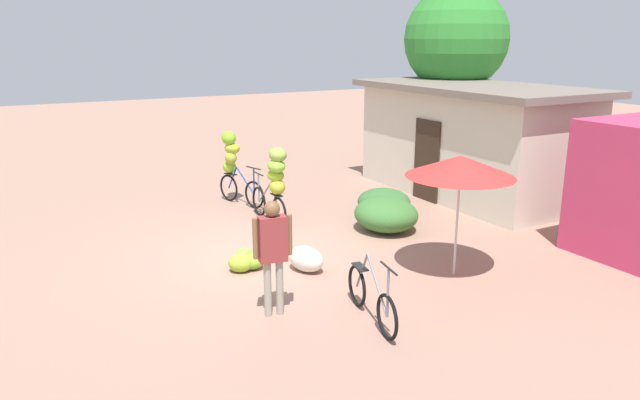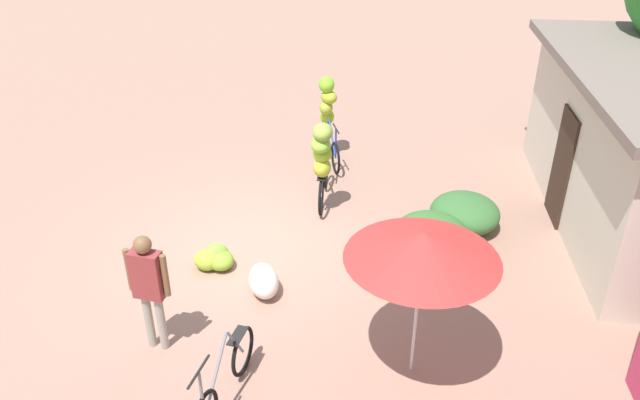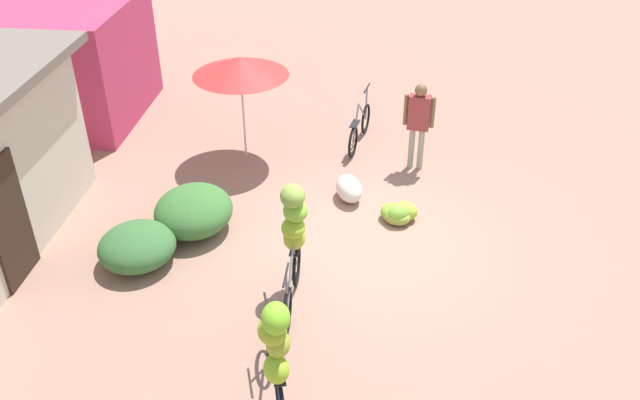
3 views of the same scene
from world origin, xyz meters
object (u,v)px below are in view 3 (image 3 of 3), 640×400
(market_umbrella, at_px, (240,66))
(banana_pile_on_ground, at_px, (398,213))
(bicycle_center_loaded, at_px, (360,128))
(bicycle_near_pile, at_px, (293,233))
(bicycle_leftmost, at_px, (275,348))
(shop_pink, at_px, (70,61))
(person_vendor, at_px, (419,118))
(produce_sack, at_px, (349,189))

(market_umbrella, relative_size, banana_pile_on_ground, 2.60)
(bicycle_center_loaded, height_order, banana_pile_on_ground, bicycle_center_loaded)
(market_umbrella, relative_size, bicycle_near_pile, 1.20)
(market_umbrella, xyz_separation_m, bicycle_leftmost, (-6.17, -1.62, -0.87))
(market_umbrella, xyz_separation_m, banana_pile_on_ground, (-1.97, -3.04, -1.75))
(bicycle_near_pile, distance_m, bicycle_center_loaded, 4.82)
(shop_pink, height_order, market_umbrella, shop_pink)
(bicycle_leftmost, height_order, person_vendor, bicycle_leftmost)
(produce_sack, bearing_deg, bicycle_leftmost, 173.79)
(market_umbrella, relative_size, bicycle_center_loaded, 1.22)
(person_vendor, bearing_deg, produce_sack, 136.71)
(bicycle_near_pile, bearing_deg, shop_pink, 45.58)
(produce_sack, bearing_deg, bicycle_center_loaded, -1.82)
(bicycle_near_pile, height_order, bicycle_center_loaded, bicycle_near_pile)
(banana_pile_on_ground, xyz_separation_m, person_vendor, (1.87, -0.30, 0.92))
(shop_pink, distance_m, banana_pile_on_ground, 7.99)
(bicycle_leftmost, height_order, bicycle_center_loaded, bicycle_leftmost)
(bicycle_near_pile, relative_size, person_vendor, 1.00)
(market_umbrella, height_order, banana_pile_on_ground, market_umbrella)
(shop_pink, relative_size, bicycle_leftmost, 1.83)
(bicycle_leftmost, bearing_deg, person_vendor, -15.78)
(market_umbrella, relative_size, produce_sack, 2.97)
(market_umbrella, height_order, bicycle_near_pile, market_umbrella)
(bicycle_center_loaded, distance_m, person_vendor, 1.59)
(bicycle_center_loaded, distance_m, banana_pile_on_ground, 2.86)
(bicycle_near_pile, xyz_separation_m, bicycle_center_loaded, (4.72, -0.69, -0.69))
(shop_pink, height_order, bicycle_center_loaded, shop_pink)
(shop_pink, xyz_separation_m, banana_pile_on_ground, (-3.49, -7.10, -1.10))
(bicycle_near_pile, height_order, produce_sack, bicycle_near_pile)
(bicycle_near_pile, bearing_deg, banana_pile_on_ground, -37.15)
(banana_pile_on_ground, distance_m, produce_sack, 1.08)
(bicycle_center_loaded, bearing_deg, banana_pile_on_ground, -163.26)
(person_vendor, bearing_deg, bicycle_center_loaded, 52.50)
(bicycle_center_loaded, relative_size, produce_sack, 2.43)
(bicycle_near_pile, bearing_deg, bicycle_center_loaded, -8.29)
(market_umbrella, relative_size, person_vendor, 1.20)
(bicycle_near_pile, xyz_separation_m, produce_sack, (2.60, -0.62, -0.83))
(market_umbrella, distance_m, produce_sack, 3.05)
(bicycle_leftmost, relative_size, person_vendor, 1.01)
(bicycle_near_pile, distance_m, person_vendor, 4.27)
(bicycle_near_pile, height_order, banana_pile_on_ground, bicycle_near_pile)
(bicycle_leftmost, xyz_separation_m, produce_sack, (4.80, -0.52, -0.81))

